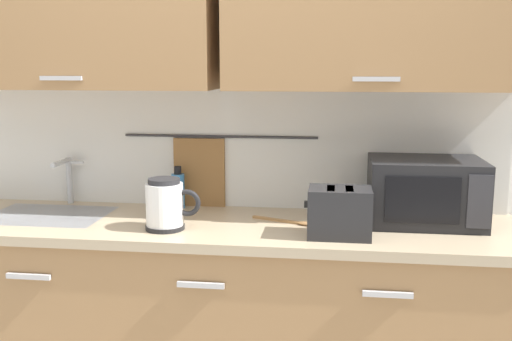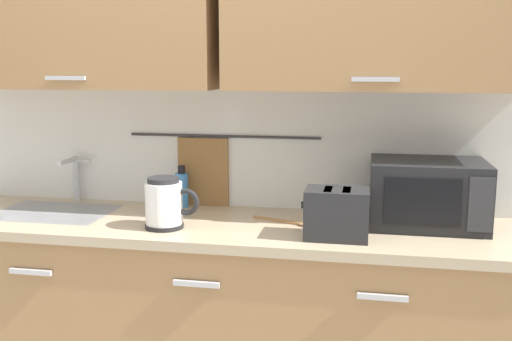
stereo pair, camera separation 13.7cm
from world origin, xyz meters
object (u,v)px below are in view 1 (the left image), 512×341
at_px(microwave, 425,191).
at_px(mug_by_kettle, 343,206).
at_px(toaster, 340,212).
at_px(wooden_spoon, 289,221).
at_px(electric_kettle, 166,205).
at_px(mug_near_sink, 160,206).
at_px(dish_soap_bottle, 178,190).

relative_size(microwave, mug_by_kettle, 3.83).
height_order(microwave, toaster, microwave).
distance_m(microwave, toaster, 0.44).
xyz_separation_m(microwave, toaster, (-0.35, -0.25, -0.04)).
relative_size(microwave, wooden_spoon, 1.72).
xyz_separation_m(electric_kettle, mug_near_sink, (-0.08, 0.19, -0.05)).
xyz_separation_m(electric_kettle, wooden_spoon, (0.48, 0.16, -0.10)).
height_order(microwave, dish_soap_bottle, microwave).
distance_m(electric_kettle, mug_by_kettle, 0.77).
bearing_deg(microwave, dish_soap_bottle, 173.92).
xyz_separation_m(microwave, electric_kettle, (-1.05, -0.24, -0.03)).
bearing_deg(dish_soap_bottle, mug_near_sink, -101.75).
relative_size(electric_kettle, dish_soap_bottle, 1.16).
distance_m(microwave, wooden_spoon, 0.58).
bearing_deg(mug_by_kettle, toaster, -93.53).
bearing_deg(wooden_spoon, microwave, 7.97).
xyz_separation_m(microwave, mug_near_sink, (-1.13, -0.05, -0.09)).
height_order(dish_soap_bottle, wooden_spoon, dish_soap_bottle).
distance_m(mug_by_kettle, wooden_spoon, 0.26).
bearing_deg(mug_by_kettle, microwave, -8.38).
distance_m(toaster, mug_by_kettle, 0.30).
bearing_deg(mug_near_sink, wooden_spoon, -2.63).
bearing_deg(mug_by_kettle, electric_kettle, -157.79).
distance_m(electric_kettle, dish_soap_bottle, 0.36).
bearing_deg(wooden_spoon, mug_near_sink, 177.37).
xyz_separation_m(dish_soap_bottle, mug_near_sink, (-0.04, -0.17, -0.04)).
bearing_deg(dish_soap_bottle, mug_by_kettle, -5.05).
bearing_deg(mug_near_sink, dish_soap_bottle, 78.25).
height_order(microwave, wooden_spoon, microwave).
bearing_deg(wooden_spoon, dish_soap_bottle, 159.80).
distance_m(dish_soap_bottle, mug_near_sink, 0.18).
relative_size(electric_kettle, mug_by_kettle, 1.89).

